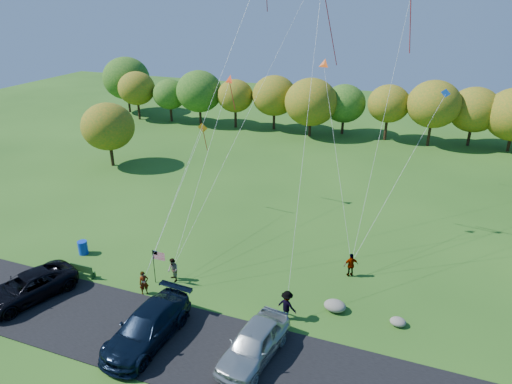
% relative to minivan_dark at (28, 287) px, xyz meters
% --- Properties ---
extents(ground, '(140.00, 140.00, 0.00)m').
position_rel_minivan_dark_xyz_m(ground, '(12.00, 3.78, -0.87)').
color(ground, '#265017').
rests_on(ground, ground).
extents(asphalt_lane, '(44.00, 6.00, 0.06)m').
position_rel_minivan_dark_xyz_m(asphalt_lane, '(12.00, -0.22, -0.84)').
color(asphalt_lane, black).
rests_on(asphalt_lane, ground).
extents(treeline, '(76.10, 27.85, 8.23)m').
position_rel_minivan_dark_xyz_m(treeline, '(10.97, 39.70, 3.82)').
color(treeline, '#372314').
rests_on(treeline, ground).
extents(minivan_dark, '(4.49, 6.36, 1.61)m').
position_rel_minivan_dark_xyz_m(minivan_dark, '(0.00, 0.00, 0.00)').
color(minivan_dark, black).
rests_on(minivan_dark, asphalt_lane).
extents(minivan_navy, '(2.87, 6.30, 1.79)m').
position_rel_minivan_dark_xyz_m(minivan_navy, '(9.02, -0.61, 0.09)').
color(minivan_navy, black).
rests_on(minivan_navy, asphalt_lane).
extents(minivan_silver, '(2.85, 5.54, 1.81)m').
position_rel_minivan_dark_xyz_m(minivan_silver, '(14.89, 0.24, 0.10)').
color(minivan_silver, '#ACB4B7').
rests_on(minivan_silver, asphalt_lane).
extents(flyer_a, '(0.68, 0.69, 1.61)m').
position_rel_minivan_dark_xyz_m(flyer_a, '(6.44, 2.98, -0.06)').
color(flyer_a, '#4C4C59').
rests_on(flyer_a, ground).
extents(flyer_b, '(1.02, 0.99, 1.65)m').
position_rel_minivan_dark_xyz_m(flyer_b, '(7.42, 4.88, -0.04)').
color(flyer_b, '#4C4C59').
rests_on(flyer_b, ground).
extents(flyer_c, '(1.35, 0.99, 1.87)m').
position_rel_minivan_dark_xyz_m(flyer_c, '(15.56, 3.86, 0.07)').
color(flyer_c, '#4C4C59').
rests_on(flyer_c, ground).
extents(flyer_d, '(1.07, 0.86, 1.71)m').
position_rel_minivan_dark_xyz_m(flyer_d, '(18.29, 9.57, -0.01)').
color(flyer_d, '#4C4C59').
rests_on(flyer_d, ground).
extents(park_bench, '(1.73, 0.43, 0.96)m').
position_rel_minivan_dark_xyz_m(park_bench, '(1.52, 3.12, -0.35)').
color(park_bench, '#163B15').
rests_on(park_bench, ground).
extents(trash_barrel, '(0.68, 0.68, 1.01)m').
position_rel_minivan_dark_xyz_m(trash_barrel, '(-0.48, 5.54, -0.36)').
color(trash_barrel, '#0C33BD').
rests_on(trash_barrel, ground).
extents(flag_assembly, '(0.91, 0.59, 2.47)m').
position_rel_minivan_dark_xyz_m(flag_assembly, '(6.67, 4.28, 0.98)').
color(flag_assembly, black).
rests_on(flag_assembly, ground).
extents(boulder_near, '(1.33, 1.04, 0.66)m').
position_rel_minivan_dark_xyz_m(boulder_near, '(18.06, 5.59, -0.53)').
color(boulder_near, gray).
rests_on(boulder_near, ground).
extents(boulder_far, '(0.92, 0.76, 0.48)m').
position_rel_minivan_dark_xyz_m(boulder_far, '(21.73, 5.54, -0.63)').
color(boulder_far, gray).
rests_on(boulder_far, ground).
extents(kites_aloft, '(25.77, 10.10, 15.94)m').
position_rel_minivan_dark_xyz_m(kites_aloft, '(13.85, 16.53, 15.77)').
color(kites_aloft, red).
rests_on(kites_aloft, ground).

